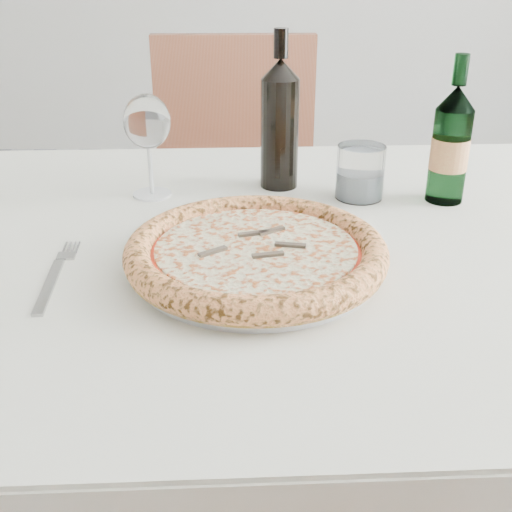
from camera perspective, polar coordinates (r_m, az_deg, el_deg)
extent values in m
cube|color=brown|center=(0.93, -0.10, 0.14)|extent=(1.53, 0.91, 0.04)
cube|color=white|center=(0.92, -0.10, 1.42)|extent=(1.59, 0.97, 0.01)
cube|color=white|center=(1.39, -0.37, 5.04)|extent=(1.57, 0.01, 0.22)
cube|color=brown|center=(1.69, -1.77, 1.90)|extent=(0.44, 0.44, 0.04)
cube|color=brown|center=(1.79, -1.90, 11.80)|extent=(0.43, 0.05, 0.46)
cylinder|color=brown|center=(1.96, 3.72, -2.11)|extent=(0.04, 0.04, 0.43)
cylinder|color=brown|center=(1.65, 4.86, -8.15)|extent=(0.04, 0.04, 0.43)
cylinder|color=brown|center=(1.97, -7.09, -2.25)|extent=(0.04, 0.04, 0.43)
cylinder|color=brown|center=(1.65, -8.15, -8.31)|extent=(0.04, 0.04, 0.43)
cylinder|color=silver|center=(0.83, 0.00, -0.81)|extent=(0.31, 0.31, 0.01)
torus|color=silver|center=(0.83, 0.00, -0.50)|extent=(0.30, 0.30, 0.01)
cylinder|color=tan|center=(0.82, 0.00, 0.00)|extent=(0.33, 0.33, 0.01)
torus|color=#DF894A|center=(0.82, 0.00, 0.50)|extent=(0.34, 0.34, 0.04)
cylinder|color=red|center=(0.82, 0.00, 0.50)|extent=(0.28, 0.28, 0.00)
cylinder|color=#F5E6B2|center=(0.82, 0.00, 0.69)|extent=(0.26, 0.26, 0.00)
cube|color=#42382A|center=(0.82, 2.30, 0.99)|extent=(0.04, 0.01, 0.00)
cube|color=#42382A|center=(0.86, 1.04, 2.40)|extent=(0.02, 0.04, 0.00)
cube|color=#42382A|center=(0.86, -4.02, 2.16)|extent=(0.04, 0.03, 0.00)
cube|color=#42382A|center=(0.80, -2.24, 0.27)|extent=(0.04, 0.03, 0.00)
cube|color=#42382A|center=(0.77, 1.43, -0.78)|extent=(0.02, 0.04, 0.00)
cube|color=#969696|center=(0.83, -17.92, -2.56)|extent=(0.02, 0.14, 0.00)
cube|color=#969696|center=(0.90, -16.50, 0.02)|extent=(0.03, 0.02, 0.00)
cylinder|color=#969696|center=(0.93, -16.64, 0.75)|extent=(0.00, 0.03, 0.00)
cylinder|color=#969696|center=(0.93, -16.28, 0.75)|extent=(0.00, 0.03, 0.00)
cylinder|color=#969696|center=(0.93, -15.92, 0.76)|extent=(0.00, 0.03, 0.00)
cylinder|color=#969696|center=(0.92, -15.55, 0.76)|extent=(0.00, 0.03, 0.00)
cylinder|color=white|center=(1.10, -9.20, 5.44)|extent=(0.06, 0.06, 0.00)
cylinder|color=white|center=(1.08, -9.36, 7.66)|extent=(0.01, 0.01, 0.09)
ellipsoid|color=silver|center=(1.06, -9.67, 11.71)|extent=(0.08, 0.08, 0.09)
cylinder|color=silver|center=(1.08, 9.25, 7.37)|extent=(0.08, 0.08, 0.09)
cylinder|color=silver|center=(1.08, 9.17, 6.29)|extent=(0.07, 0.07, 0.04)
cylinder|color=#355F3D|center=(1.08, 16.78, 8.48)|extent=(0.06, 0.06, 0.15)
cone|color=#355F3D|center=(1.06, 17.43, 13.28)|extent=(0.06, 0.06, 0.04)
cylinder|color=#355F3D|center=(1.05, 17.74, 15.51)|extent=(0.02, 0.02, 0.05)
cylinder|color=#D3C86B|center=(1.08, 16.81, 8.71)|extent=(0.06, 0.06, 0.05)
cylinder|color=black|center=(1.10, 2.11, 10.76)|extent=(0.06, 0.06, 0.18)
cone|color=black|center=(1.08, 2.20, 16.31)|extent=(0.06, 0.06, 0.03)
cylinder|color=black|center=(1.07, 2.24, 18.39)|extent=(0.02, 0.02, 0.05)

